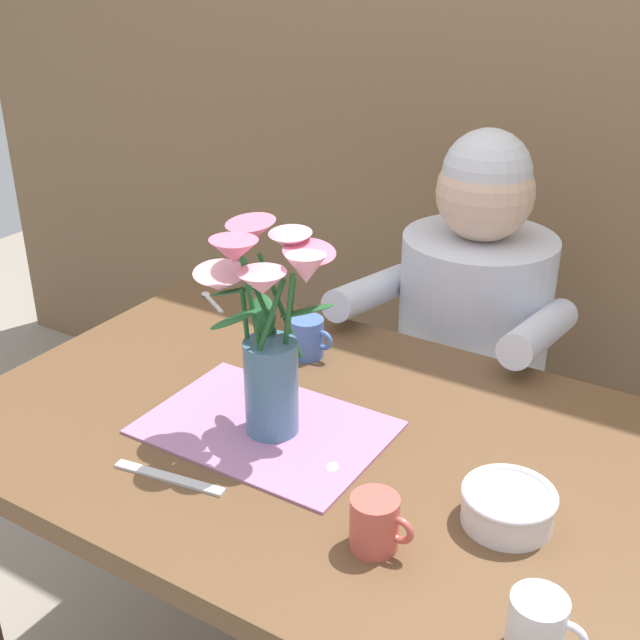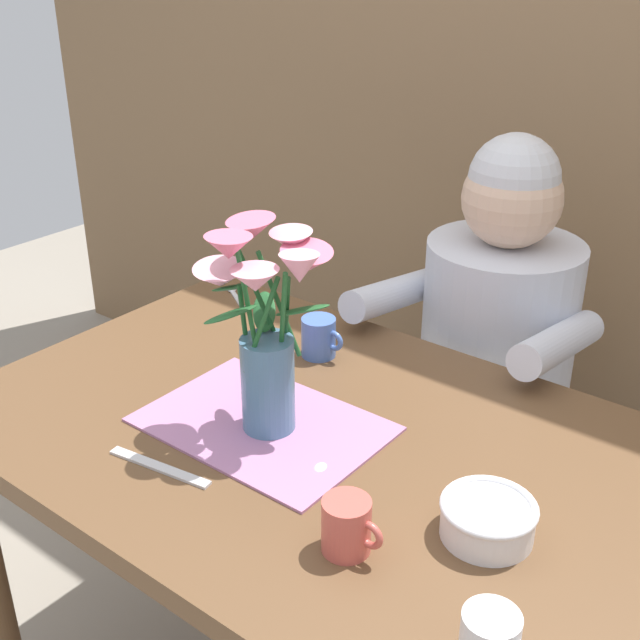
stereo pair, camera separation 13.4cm
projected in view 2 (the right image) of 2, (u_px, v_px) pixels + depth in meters
wood_panel_backdrop at (589, 48)px, 1.89m from camera, size 4.00×0.10×2.50m
dining_table at (309, 475)px, 1.42m from camera, size 1.20×0.80×0.74m
seated_person at (492, 382)px, 1.86m from camera, size 0.45×0.47×1.14m
striped_placemat at (263, 424)px, 1.38m from camera, size 0.40×0.28×0.00m
flower_vase at (266, 320)px, 1.29m from camera, size 0.25×0.22×0.36m
ceramic_bowl at (488, 518)px, 1.12m from camera, size 0.14×0.14×0.06m
dinner_knife at (159, 467)px, 1.27m from camera, size 0.19×0.05×0.00m
tea_cup at (347, 526)px, 1.09m from camera, size 0.09×0.07×0.08m
coffee_cup at (319, 337)px, 1.59m from camera, size 0.09×0.07×0.08m
spoon_0 at (314, 478)px, 1.24m from camera, size 0.05×0.12×0.01m
spoon_1 at (234, 294)px, 1.87m from camera, size 0.11×0.08×0.01m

